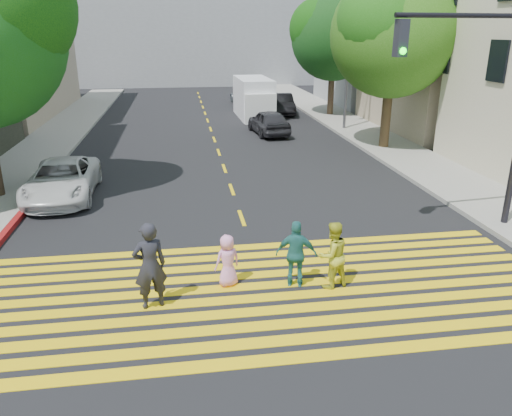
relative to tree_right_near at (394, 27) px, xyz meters
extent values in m
plane|color=black|center=(-8.18, -14.50, -5.70)|extent=(120.00, 120.00, 0.00)
cube|color=gray|center=(-16.68, 7.50, -5.62)|extent=(3.00, 40.00, 0.15)
cube|color=gray|center=(0.32, 0.50, -5.62)|extent=(3.00, 60.00, 0.15)
cube|color=maroon|center=(-15.08, -8.50, -5.62)|extent=(0.20, 8.00, 0.16)
cube|color=yellow|center=(-8.18, -15.70, -5.69)|extent=(13.40, 0.35, 0.01)
cube|color=yellow|center=(-8.18, -15.15, -5.69)|extent=(13.40, 0.35, 0.01)
cube|color=yellow|center=(-8.18, -14.60, -5.69)|extent=(13.40, 0.35, 0.01)
cube|color=yellow|center=(-8.18, -14.05, -5.69)|extent=(13.40, 0.35, 0.01)
cube|color=yellow|center=(-8.18, -13.50, -5.69)|extent=(13.40, 0.35, 0.01)
cube|color=yellow|center=(-8.18, -12.95, -5.69)|extent=(13.40, 0.35, 0.01)
cube|color=yellow|center=(-8.18, -12.40, -5.69)|extent=(13.40, 0.35, 0.01)
cube|color=yellow|center=(-8.18, -11.85, -5.69)|extent=(13.40, 0.35, 0.01)
cube|color=yellow|center=(-8.18, -11.30, -5.69)|extent=(13.40, 0.35, 0.01)
cube|color=yellow|center=(-8.18, -10.75, -5.69)|extent=(13.40, 0.35, 0.01)
cube|color=yellow|center=(-8.18, -8.50, -5.69)|extent=(0.12, 1.40, 0.01)
cube|color=yellow|center=(-8.18, -5.50, -5.69)|extent=(0.12, 1.40, 0.01)
cube|color=yellow|center=(-8.18, -2.50, -5.69)|extent=(0.12, 1.40, 0.01)
cube|color=yellow|center=(-8.18, 0.50, -5.69)|extent=(0.12, 1.40, 0.01)
cube|color=yellow|center=(-8.18, 3.50, -5.69)|extent=(0.12, 1.40, 0.01)
cube|color=yellow|center=(-8.18, 6.50, -5.69)|extent=(0.12, 1.40, 0.01)
cube|color=yellow|center=(-8.18, 9.50, -5.69)|extent=(0.12, 1.40, 0.01)
cube|color=yellow|center=(-8.18, 12.50, -5.69)|extent=(0.12, 1.40, 0.01)
cube|color=yellow|center=(-8.18, 15.50, -5.69)|extent=(0.12, 1.40, 0.01)
cube|color=yellow|center=(-8.18, 18.50, -5.69)|extent=(0.12, 1.40, 0.01)
cube|color=yellow|center=(-8.18, 21.50, -5.69)|extent=(0.12, 1.40, 0.01)
cube|color=yellow|center=(-8.18, 24.50, -5.69)|extent=(0.12, 1.40, 0.01)
cube|color=tan|center=(6.82, 4.50, -0.70)|extent=(10.00, 10.00, 10.00)
cube|color=gray|center=(6.82, 15.50, -0.70)|extent=(10.00, 10.00, 10.00)
cube|color=gray|center=(-8.18, 33.50, 0.30)|extent=(30.00, 8.00, 12.00)
sphere|color=#093D10|center=(-15.16, -5.51, 0.59)|extent=(5.73, 5.73, 4.41)
cylinder|color=#43341D|center=(-0.06, -0.06, -4.16)|extent=(0.60, 0.60, 3.07)
sphere|color=#1A5A08|center=(-0.06, -0.06, -0.31)|extent=(7.68, 7.68, 5.78)
sphere|color=#1C5820|center=(0.86, 0.70, 0.56)|extent=(5.76, 5.76, 4.34)
sphere|color=#1B5D0E|center=(-0.89, -0.68, 0.27)|extent=(5.37, 5.37, 4.05)
cylinder|color=black|center=(0.19, 9.97, -4.25)|extent=(0.49, 0.49, 2.89)
sphere|color=black|center=(0.19, 9.97, -0.60)|extent=(6.62, 6.62, 5.51)
sphere|color=#144311|center=(1.32, 9.99, 0.22)|extent=(4.96, 4.96, 4.13)
sphere|color=#0D5408|center=(-0.79, 10.01, -0.05)|extent=(4.63, 4.63, 3.86)
imported|color=#24242C|center=(-10.72, -13.50, -4.74)|extent=(0.80, 0.63, 1.92)
imported|color=gold|center=(-6.69, -13.20, -4.91)|extent=(0.92, 0.81, 1.58)
imported|color=#F297D4|center=(-9.04, -12.78, -5.08)|extent=(0.71, 0.59, 1.24)
imported|color=#2A7473|center=(-7.49, -13.04, -4.90)|extent=(1.00, 0.62, 1.59)
imported|color=silver|center=(-14.13, -5.56, -5.04)|extent=(2.30, 4.79, 1.32)
imported|color=#252429|center=(-5.03, 4.46, -5.00)|extent=(2.06, 4.23, 1.39)
imported|color=#949EA5|center=(-4.71, 16.61, -5.05)|extent=(2.39, 4.65, 1.29)
imported|color=black|center=(-2.91, 11.30, -5.00)|extent=(1.75, 4.30, 1.39)
cube|color=white|center=(-5.02, 10.46, -4.41)|extent=(2.17, 5.18, 2.57)
cube|color=white|center=(-4.97, 8.20, -4.77)|extent=(1.98, 1.28, 1.85)
cylinder|color=black|center=(-5.80, 8.60, -5.34)|extent=(0.27, 0.72, 0.72)
cylinder|color=black|center=(-4.16, 8.63, -5.34)|extent=(0.27, 0.72, 0.72)
cylinder|color=black|center=(-5.88, 12.29, -5.34)|extent=(0.27, 0.72, 0.72)
cylinder|color=black|center=(-4.24, 12.33, -5.34)|extent=(0.27, 0.72, 0.72)
cylinder|color=black|center=(-2.58, -10.63, 0.23)|extent=(4.23, 0.57, 0.13)
cube|color=#2A2A35|center=(-4.47, -10.84, -0.30)|extent=(0.30, 0.30, 0.89)
sphere|color=#05F909|center=(-4.46, -10.98, -0.59)|extent=(0.19, 0.19, 0.17)
cylinder|color=#5B5B62|center=(-0.47, 4.92, -1.36)|extent=(0.19, 0.19, 8.68)
camera|label=1|loc=(-9.94, -23.08, -0.09)|focal=35.00mm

